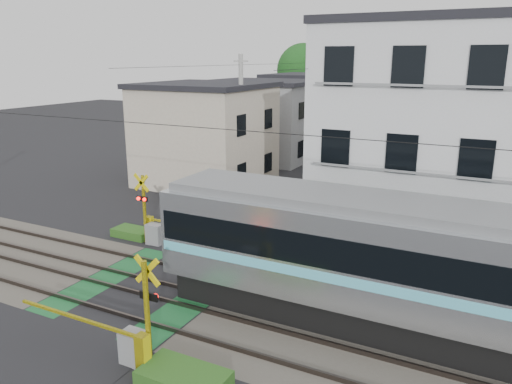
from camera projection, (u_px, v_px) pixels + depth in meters
The scene contains 12 objects.
ground at pixel (148, 289), 17.39m from camera, with size 120.00×120.00×0.00m, color black.
track_bed at pixel (148, 288), 17.38m from camera, with size 120.00×120.00×0.14m.
commuter_train at pixel (483, 280), 13.28m from camera, with size 19.01×3.00×3.95m.
crossing_signal_near at pixel (135, 341), 12.93m from camera, with size 4.74×0.65×3.09m.
crossing_signal_far at pixel (154, 228), 21.48m from camera, with size 4.74×0.65×3.09m.
apartment_block at pixel (453, 136), 20.58m from camera, with size 10.20×8.36×9.30m.
houses_row at pixel (363, 118), 38.69m from camera, with size 22.07×31.35×6.80m.
tree_hill at pixel (419, 78), 56.91m from camera, with size 40.00×12.25×11.69m.
catenary at pixel (313, 211), 13.81m from camera, with size 60.00×5.04×7.00m.
utility_poles at pixel (335, 110), 36.54m from camera, with size 7.90×42.00×8.00m.
pedestrian at pixel (369, 138), 45.07m from camera, with size 0.56×0.37×1.53m, color black.
weed_patches at pixel (188, 296), 16.49m from camera, with size 10.25×8.80×0.40m.
Camera 1 is at (10.62, -12.42, 7.82)m, focal length 35.00 mm.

